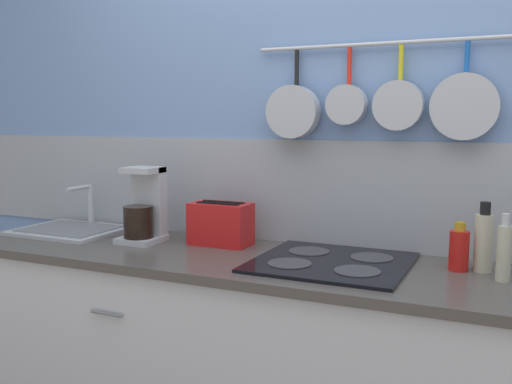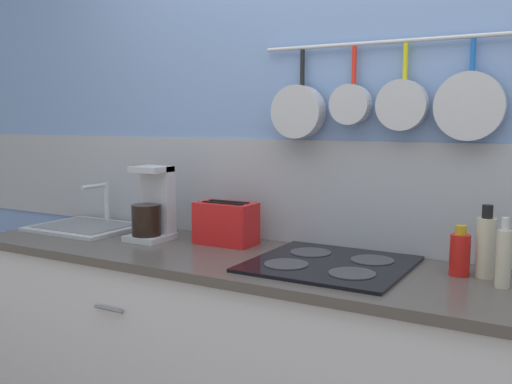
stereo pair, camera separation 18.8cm
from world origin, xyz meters
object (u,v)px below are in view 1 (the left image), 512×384
at_px(bottle_sesame_oil, 484,241).
at_px(toaster, 221,224).
at_px(bottle_dish_soap, 459,249).
at_px(coffee_maker, 144,211).
at_px(bottle_cooking_wine, 504,252).

bearing_deg(bottle_sesame_oil, toaster, 179.94).
bearing_deg(bottle_dish_soap, coffee_maker, -177.40).
height_order(coffee_maker, bottle_sesame_oil, coffee_maker).
bearing_deg(toaster, bottle_cooking_wine, -5.34).
xyz_separation_m(bottle_dish_soap, bottle_cooking_wine, (0.14, -0.08, 0.02)).
bearing_deg(bottle_cooking_wine, bottle_dish_soap, 150.32).
xyz_separation_m(toaster, bottle_dish_soap, (0.94, -0.02, -0.01)).
relative_size(toaster, bottle_cooking_wine, 1.21).
distance_m(toaster, bottle_cooking_wine, 1.09).
distance_m(bottle_dish_soap, bottle_sesame_oil, 0.09).
height_order(coffee_maker, bottle_cooking_wine, coffee_maker).
bearing_deg(bottle_cooking_wine, bottle_sesame_oil, 123.42).
distance_m(coffee_maker, toaster, 0.34).
relative_size(bottle_dish_soap, bottle_sesame_oil, 0.70).
relative_size(coffee_maker, bottle_cooking_wine, 1.44).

